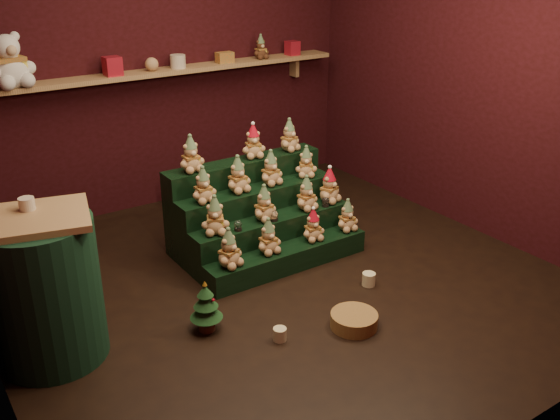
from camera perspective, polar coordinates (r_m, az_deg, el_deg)
ground at (r=4.77m, az=-0.17°, el=-6.63°), size 4.00×4.00×0.00m
back_wall at (r=6.03m, az=-11.37°, el=13.51°), size 4.00×0.10×2.80m
front_wall at (r=2.86m, az=23.26°, el=1.17°), size 4.00×0.10×2.80m
right_wall at (r=5.63m, az=17.87°, el=12.18°), size 0.10×4.00×2.80m
back_shelf at (r=5.89m, az=-10.60°, el=12.29°), size 3.60×0.26×0.24m
riser_tier_front at (r=4.93m, az=0.72°, el=-4.41°), size 1.40×0.22×0.18m
riser_tier_midfront at (r=5.05m, az=-0.69°, el=-2.54°), size 1.40×0.22×0.36m
riser_tier_midback at (r=5.18m, az=-2.03°, el=-0.76°), size 1.40×0.22×0.54m
riser_tier_back at (r=5.32m, az=-3.30°, el=0.93°), size 1.40×0.22×0.72m
teddy_0 at (r=4.57m, az=-4.71°, el=-3.49°), size 0.27×0.25×0.30m
teddy_1 at (r=4.76m, az=-1.08°, el=-2.41°), size 0.21×0.19×0.28m
teddy_2 at (r=4.97m, az=3.04°, el=-1.37°), size 0.20×0.19×0.26m
teddy_3 at (r=5.16m, az=6.17°, el=-0.48°), size 0.20×0.19×0.27m
teddy_4 at (r=4.67m, az=-5.96°, el=-0.48°), size 0.27×0.26×0.30m
teddy_5 at (r=4.88m, az=-1.47°, el=0.63°), size 0.23×0.22×0.29m
teddy_6 at (r=5.08m, az=2.42°, el=1.55°), size 0.23×0.21×0.28m
teddy_7 at (r=5.23m, az=4.52°, el=2.26°), size 0.27×0.26×0.30m
teddy_8 at (r=4.79m, az=-7.04°, el=2.28°), size 0.20×0.18×0.28m
teddy_9 at (r=4.96m, az=-3.88°, el=3.27°), size 0.23×0.21×0.29m
teddy_10 at (r=5.11m, az=-0.85°, el=3.87°), size 0.22×0.21×0.29m
teddy_11 at (r=5.30m, az=2.40°, el=4.43°), size 0.24×0.24×0.26m
teddy_12 at (r=4.92m, az=-8.16°, el=5.10°), size 0.21×0.19×0.29m
teddy_13 at (r=5.21m, az=-2.47°, el=6.29°), size 0.24×0.22×0.28m
teddy_14 at (r=5.38m, az=0.85°, el=6.86°), size 0.24×0.22×0.27m
snow_globe_a at (r=4.75m, az=-3.86°, el=-1.43°), size 0.06×0.06×0.08m
snow_globe_b at (r=4.90m, az=-0.55°, el=-0.51°), size 0.06×0.06×0.09m
snow_globe_c at (r=5.18m, az=4.20°, el=0.76°), size 0.06×0.06×0.08m
side_table at (r=4.02m, az=-20.71°, el=-6.75°), size 0.73×0.66×0.95m
table_ornament at (r=3.89m, az=-22.15°, el=0.53°), size 0.09×0.09×0.07m
mini_christmas_tree at (r=4.17m, az=-6.79°, el=-8.75°), size 0.22×0.22×0.37m
mug_left at (r=4.12m, az=-0.01°, el=-11.29°), size 0.09×0.09×0.09m
mug_right at (r=4.76m, az=8.12°, el=-6.28°), size 0.10×0.10×0.10m
wicker_basket at (r=4.27m, az=6.78°, el=-9.98°), size 0.38×0.38×0.10m
white_bear at (r=5.43m, az=-23.65°, el=13.01°), size 0.43×0.40×0.53m
brown_bear at (r=6.31m, az=-1.77°, el=14.67°), size 0.17×0.15×0.23m
gift_tin_red_a at (r=5.68m, az=-15.07°, el=12.59°), size 0.14×0.14×0.16m
gift_tin_cream at (r=5.91m, az=-9.32°, el=13.26°), size 0.14×0.14×0.12m
gift_tin_red_b at (r=6.54m, az=1.14°, el=14.59°), size 0.12×0.12×0.14m
shelf_plush_ball at (r=5.81m, az=-11.65°, el=12.92°), size 0.12×0.12×0.12m
scarf_gift_box at (r=6.13m, az=-5.08°, el=13.73°), size 0.16×0.10×0.10m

